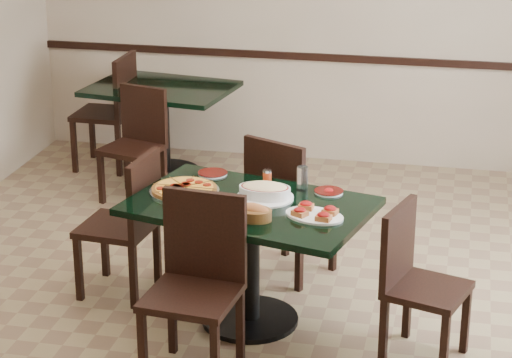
% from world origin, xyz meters
% --- Properties ---
extents(floor, '(5.50, 5.50, 0.00)m').
position_xyz_m(floor, '(0.00, 0.00, 0.00)').
color(floor, olive).
rests_on(floor, ground).
extents(room_shell, '(5.50, 5.50, 5.50)m').
position_xyz_m(room_shell, '(1.02, 1.73, 1.17)').
color(room_shell, silver).
rests_on(room_shell, floor).
extents(main_table, '(1.49, 1.14, 0.75)m').
position_xyz_m(main_table, '(-0.00, -0.26, 0.57)').
color(main_table, black).
rests_on(main_table, floor).
extents(back_table, '(1.22, 0.97, 0.75)m').
position_xyz_m(back_table, '(-1.26, 2.09, 0.52)').
color(back_table, black).
rests_on(back_table, floor).
extents(chair_far, '(0.59, 0.59, 0.95)m').
position_xyz_m(chair_far, '(0.08, 0.37, 0.53)').
color(chair_far, black).
rests_on(chair_far, floor).
extents(chair_near, '(0.50, 0.50, 0.98)m').
position_xyz_m(chair_near, '(-0.15, -0.82, 0.55)').
color(chair_near, black).
rests_on(chair_near, floor).
extents(chair_right, '(0.50, 0.50, 0.86)m').
position_xyz_m(chair_right, '(0.95, -0.44, 0.48)').
color(chair_right, black).
rests_on(chair_right, floor).
extents(chair_left, '(0.46, 0.46, 0.91)m').
position_xyz_m(chair_left, '(-0.80, -0.05, 0.51)').
color(chair_left, black).
rests_on(chair_left, floor).
extents(back_chair_near, '(0.50, 0.50, 0.86)m').
position_xyz_m(back_chair_near, '(-1.29, 1.55, 0.48)').
color(back_chair_near, black).
rests_on(back_chair_near, floor).
extents(back_chair_left, '(0.46, 0.46, 0.97)m').
position_xyz_m(back_chair_left, '(-1.70, 2.16, 0.54)').
color(back_chair_left, black).
rests_on(back_chair_left, floor).
extents(pepperoni_pizza, '(0.41, 0.41, 0.04)m').
position_xyz_m(pepperoni_pizza, '(-0.41, -0.17, 0.77)').
color(pepperoni_pizza, silver).
rests_on(pepperoni_pizza, main_table).
extents(lasagna_casserole, '(0.33, 0.33, 0.09)m').
position_xyz_m(lasagna_casserole, '(0.07, -0.18, 0.80)').
color(lasagna_casserole, white).
rests_on(lasagna_casserole, main_table).
extents(bread_basket, '(0.23, 0.18, 0.09)m').
position_xyz_m(bread_basket, '(0.07, -0.49, 0.79)').
color(bread_basket, brown).
rests_on(bread_basket, main_table).
extents(bruschetta_platter, '(0.39, 0.33, 0.05)m').
position_xyz_m(bruschetta_platter, '(0.39, -0.39, 0.77)').
color(bruschetta_platter, white).
rests_on(bruschetta_platter, main_table).
extents(side_plate_near, '(0.18, 0.18, 0.02)m').
position_xyz_m(side_plate_near, '(-0.21, -0.52, 0.76)').
color(side_plate_near, white).
rests_on(side_plate_near, main_table).
extents(side_plate_far_r, '(0.17, 0.17, 0.03)m').
position_xyz_m(side_plate_far_r, '(0.41, -0.01, 0.76)').
color(side_plate_far_r, white).
rests_on(side_plate_far_r, main_table).
extents(side_plate_far_l, '(0.18, 0.18, 0.02)m').
position_xyz_m(side_plate_far_l, '(-0.32, 0.15, 0.76)').
color(side_plate_far_l, white).
rests_on(side_plate_far_l, main_table).
extents(napkin_setting, '(0.20, 0.20, 0.01)m').
position_xyz_m(napkin_setting, '(-0.22, -0.53, 0.75)').
color(napkin_setting, white).
rests_on(napkin_setting, main_table).
extents(water_glass_a, '(0.07, 0.07, 0.14)m').
position_xyz_m(water_glass_a, '(0.25, 0.01, 0.82)').
color(water_glass_a, white).
rests_on(water_glass_a, main_table).
extents(water_glass_b, '(0.06, 0.06, 0.13)m').
position_xyz_m(water_glass_b, '(-0.36, -0.48, 0.82)').
color(water_glass_b, white).
rests_on(water_glass_b, main_table).
extents(pepper_shaker, '(0.05, 0.05, 0.09)m').
position_xyz_m(pepper_shaker, '(0.04, 0.05, 0.80)').
color(pepper_shaker, '#BF4814').
rests_on(pepper_shaker, main_table).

